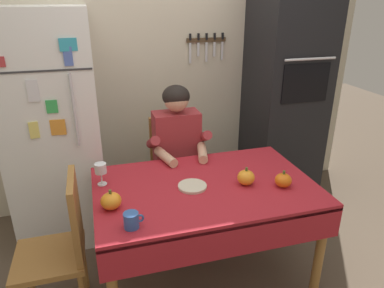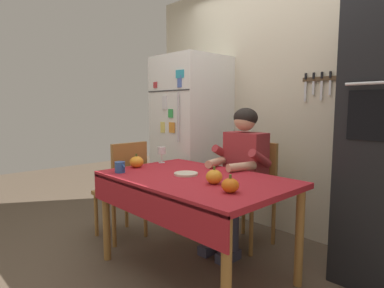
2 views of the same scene
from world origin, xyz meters
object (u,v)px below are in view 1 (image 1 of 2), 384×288
(chair_behind_person, at_px, (174,166))
(wine_glass, at_px, (101,169))
(serving_tray, at_px, (192,186))
(wall_oven, at_px, (285,92))
(pumpkin_small, at_px, (283,180))
(dining_table, at_px, (206,198))
(pumpkin_medium, at_px, (111,201))
(coffee_mug, at_px, (132,220))
(refrigerator, at_px, (54,130))
(pumpkin_large, at_px, (246,177))
(chair_left_side, at_px, (62,244))
(seated_person, at_px, (179,151))

(chair_behind_person, relative_size, wine_glass, 6.34)
(serving_tray, bearing_deg, wall_oven, 38.67)
(wall_oven, height_order, pumpkin_small, wall_oven)
(dining_table, bearing_deg, pumpkin_medium, -171.27)
(coffee_mug, distance_m, wine_glass, 0.53)
(refrigerator, distance_m, pumpkin_medium, 1.04)
(refrigerator, xyz_separation_m, wall_oven, (2.00, 0.04, 0.15))
(coffee_mug, distance_m, pumpkin_large, 0.80)
(chair_behind_person, xyz_separation_m, pumpkin_large, (0.28, -0.84, 0.28))
(chair_left_side, distance_m, serving_tray, 0.85)
(refrigerator, bearing_deg, seated_person, -16.88)
(pumpkin_small, height_order, serving_tray, pumpkin_small)
(chair_behind_person, xyz_separation_m, pumpkin_medium, (-0.57, -0.88, 0.28))
(pumpkin_large, bearing_deg, wine_glass, 164.18)
(wine_glass, distance_m, serving_tray, 0.59)
(refrigerator, relative_size, seated_person, 1.45)
(serving_tray, bearing_deg, seated_person, 84.29)
(wall_oven, height_order, seated_person, wall_oven)
(dining_table, xyz_separation_m, pumpkin_medium, (-0.60, -0.09, 0.13))
(wall_oven, xyz_separation_m, pumpkin_large, (-0.80, -0.97, -0.26))
(refrigerator, bearing_deg, coffee_mug, -69.58)
(wall_oven, relative_size, chair_behind_person, 2.26)
(chair_left_side, relative_size, wine_glass, 6.34)
(refrigerator, distance_m, wine_glass, 0.75)
(dining_table, height_order, chair_left_side, chair_left_side)
(wine_glass, height_order, pumpkin_large, wine_glass)
(coffee_mug, bearing_deg, seated_person, 62.27)
(wall_oven, bearing_deg, wine_glass, -156.99)
(chair_left_side, xyz_separation_m, wine_glass, (0.27, 0.24, 0.34))
(chair_behind_person, bearing_deg, pumpkin_small, -61.86)
(pumpkin_medium, distance_m, serving_tray, 0.52)
(chair_left_side, xyz_separation_m, pumpkin_medium, (0.30, -0.06, 0.28))
(wine_glass, bearing_deg, refrigerator, 115.04)
(pumpkin_medium, distance_m, pumpkin_small, 1.06)
(dining_table, bearing_deg, seated_person, 92.79)
(chair_left_side, distance_m, pumpkin_small, 1.40)
(seated_person, xyz_separation_m, pumpkin_small, (0.50, -0.74, 0.05))
(refrigerator, height_order, coffee_mug, refrigerator)
(coffee_mug, height_order, serving_tray, coffee_mug)
(seated_person, xyz_separation_m, pumpkin_medium, (-0.57, -0.70, 0.05))
(dining_table, relative_size, chair_behind_person, 1.51)
(dining_table, bearing_deg, refrigerator, 137.09)
(seated_person, bearing_deg, pumpkin_medium, -129.21)
(chair_behind_person, relative_size, chair_left_side, 1.00)
(pumpkin_medium, bearing_deg, wine_glass, 97.16)
(chair_behind_person, distance_m, pumpkin_small, 1.09)
(chair_left_side, xyz_separation_m, serving_tray, (0.81, 0.04, 0.24))
(coffee_mug, bearing_deg, chair_behind_person, 66.47)
(wall_oven, xyz_separation_m, dining_table, (-1.05, -0.92, -0.39))
(dining_table, distance_m, pumpkin_large, 0.29)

